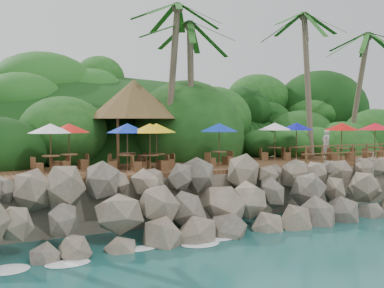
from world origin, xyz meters
TOP-DOWN VIEW (x-y plane):
  - ground at (0.00, 0.00)m, footprint 140.00×140.00m
  - land_base at (0.00, 16.00)m, footprint 32.00×25.20m
  - jungle_hill at (0.00, 23.50)m, footprint 44.80×28.00m
  - seawall at (0.00, 2.00)m, footprint 29.00×4.00m
  - terrace at (0.00, 6.00)m, footprint 26.00×5.00m
  - jungle_foliage at (0.00, 15.00)m, footprint 44.00×16.00m
  - foam_line at (0.00, 0.30)m, footprint 25.20×0.80m
  - palapa at (-1.73, 9.79)m, footprint 5.25×5.25m
  - dining_clusters at (-0.17, 5.69)m, footprint 25.14×4.48m
  - railing at (8.21, 3.65)m, footprint 6.10×0.10m
  - waiter at (9.09, 6.06)m, footprint 0.69×0.49m

SIDE VIEW (x-z plane):
  - ground at x=0.00m, z-range 0.00..0.00m
  - jungle_hill at x=0.00m, z-range -7.70..7.70m
  - jungle_foliage at x=0.00m, z-range -6.00..6.00m
  - foam_line at x=0.00m, z-range 0.00..0.06m
  - land_base at x=0.00m, z-range 0.00..2.10m
  - seawall at x=0.00m, z-range 0.00..2.30m
  - terrace at x=0.00m, z-range 2.10..2.30m
  - railing at x=8.21m, z-range 2.41..3.41m
  - waiter at x=9.09m, z-range 2.30..4.08m
  - dining_clusters at x=-0.17m, z-range 3.01..5.18m
  - palapa at x=-1.73m, z-range 3.49..8.09m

